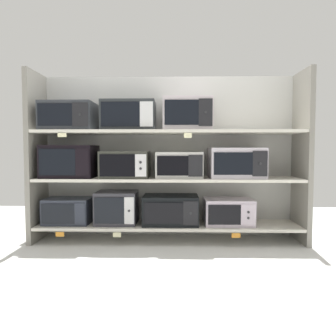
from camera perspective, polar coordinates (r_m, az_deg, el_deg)
The scene contains 23 objects.
ground at distance 2.51m, azimuth -0.57°, elevation -19.38°, with size 6.71×6.00×0.02m, color silver.
back_panel at distance 3.57m, azimuth 0.10°, elevation 2.07°, with size 2.91×0.04×1.76m, color #B2B2AD.
upright_left at distance 3.62m, azimuth -22.49°, elevation 1.84°, with size 0.05×0.47×1.76m, color gray.
upright_right at distance 3.56m, azimuth 22.89°, elevation 1.81°, with size 0.05×0.47×1.76m, color gray.
shelf_0 at distance 3.41m, azimuth -0.00°, elevation -10.18°, with size 2.71×0.47×0.03m, color beige.
microwave_0 at distance 3.56m, azimuth -17.47°, elevation -7.32°, with size 0.47×0.33×0.27m.
microwave_1 at distance 3.42m, azimuth -9.17°, elevation -7.01°, with size 0.42×0.36×0.34m.
microwave_2 at distance 3.37m, azimuth 0.47°, elevation -7.47°, with size 0.57×0.39×0.30m.
microwave_3 at distance 3.42m, azimuth 10.78°, elevation -7.66°, with size 0.50×0.37×0.27m.
price_tag_0 at distance 3.38m, azimuth -18.82°, elevation -11.19°, with size 0.08×0.00×0.05m, color orange.
price_tag_1 at distance 3.24m, azimuth -9.13°, elevation -11.74°, with size 0.08×0.00×0.05m, color beige.
price_tag_2 at distance 3.24m, azimuth 12.10°, elevation -11.75°, with size 0.09×0.00×0.05m, color orange.
shelf_1 at distance 3.33m, azimuth -0.00°, elevation -1.98°, with size 2.71×0.47×0.03m, color beige.
microwave_4 at distance 3.49m, azimuth -17.16°, elevation 1.15°, with size 0.53×0.41×0.34m.
microwave_5 at distance 3.35m, azimuth -7.60°, elevation 0.64°, with size 0.49×0.43×0.27m.
microwave_6 at distance 3.31m, azimuth 2.01°, elevation 0.57°, with size 0.48×0.38×0.27m.
microwave_7 at distance 3.37m, azimuth 12.12°, elevation 0.92°, with size 0.55×0.42×0.31m.
shelf_2 at distance 3.32m, azimuth -0.00°, elevation 6.45°, with size 2.71×0.47×0.03m, color beige.
microwave_8 at distance 3.51m, azimuth -17.29°, elevation 8.77°, with size 0.53×0.43×0.29m.
microwave_9 at distance 3.36m, azimuth -7.05°, elevation 9.26°, with size 0.55×0.34×0.31m.
microwave_10 at distance 3.33m, azimuth 3.48°, elevation 9.55°, with size 0.50×0.40×0.33m.
price_tag_3 at distance 3.27m, azimuth -18.47°, elevation 5.63°, with size 0.09×0.00×0.04m, color beige.
price_tag_4 at distance 3.08m, azimuth 3.58°, elevation 5.86°, with size 0.08×0.00×0.05m, color beige.
Camera 1 is at (0.08, -3.31, 0.95)m, focal length 34.00 mm.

